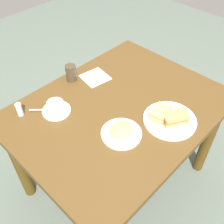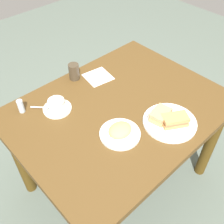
{
  "view_description": "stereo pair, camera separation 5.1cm",
  "coord_description": "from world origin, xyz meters",
  "px_view_note": "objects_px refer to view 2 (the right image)",
  "views": [
    {
      "loc": [
        0.78,
        0.7,
        1.72
      ],
      "look_at": [
        0.07,
        0.02,
        0.75
      ],
      "focal_mm": 42.62,
      "sensor_mm": 36.0,
      "label": 1
    },
    {
      "loc": [
        0.75,
        0.74,
        1.72
      ],
      "look_at": [
        0.07,
        0.02,
        0.75
      ],
      "focal_mm": 42.62,
      "sensor_mm": 36.0,
      "label": 2
    }
  ],
  "objects_px": {
    "sandwich_front": "(175,120)",
    "salt_shaker": "(21,106)",
    "coffee_saucer": "(57,109)",
    "sandwich_back": "(161,115)",
    "spoon": "(43,107)",
    "coffee_cup": "(56,104)",
    "drinking_glass": "(74,72)",
    "side_plate": "(120,134)",
    "napkin": "(98,77)",
    "dining_table": "(119,122)",
    "sandwich_plate": "(170,122)"
  },
  "relations": [
    {
      "from": "coffee_saucer",
      "to": "spoon",
      "type": "xyz_separation_m",
      "value": [
        0.06,
        -0.06,
        0.01
      ]
    },
    {
      "from": "sandwich_front",
      "to": "side_plate",
      "type": "height_order",
      "value": "sandwich_front"
    },
    {
      "from": "side_plate",
      "to": "napkin",
      "type": "xyz_separation_m",
      "value": [
        -0.23,
        -0.43,
        -0.01
      ]
    },
    {
      "from": "coffee_saucer",
      "to": "salt_shaker",
      "type": "distance_m",
      "value": 0.19
    },
    {
      "from": "coffee_saucer",
      "to": "salt_shaker",
      "type": "xyz_separation_m",
      "value": [
        0.15,
        -0.12,
        0.03
      ]
    },
    {
      "from": "coffee_cup",
      "to": "side_plate",
      "type": "xyz_separation_m",
      "value": [
        -0.12,
        0.36,
        -0.03
      ]
    },
    {
      "from": "sandwich_plate",
      "to": "sandwich_front",
      "type": "distance_m",
      "value": 0.04
    },
    {
      "from": "sandwich_back",
      "to": "napkin",
      "type": "height_order",
      "value": "sandwich_back"
    },
    {
      "from": "spoon",
      "to": "sandwich_front",
      "type": "bearing_deg",
      "value": 126.98
    },
    {
      "from": "sandwich_front",
      "to": "drinking_glass",
      "type": "distance_m",
      "value": 0.67
    },
    {
      "from": "napkin",
      "to": "salt_shaker",
      "type": "distance_m",
      "value": 0.5
    },
    {
      "from": "coffee_saucer",
      "to": "side_plate",
      "type": "height_order",
      "value": "side_plate"
    },
    {
      "from": "dining_table",
      "to": "coffee_cup",
      "type": "xyz_separation_m",
      "value": [
        0.26,
        -0.22,
        0.15
      ]
    },
    {
      "from": "sandwich_plate",
      "to": "coffee_saucer",
      "type": "relative_size",
      "value": 1.8
    },
    {
      "from": "coffee_saucer",
      "to": "sandwich_back",
      "type": "bearing_deg",
      "value": 128.37
    },
    {
      "from": "dining_table",
      "to": "coffee_saucer",
      "type": "bearing_deg",
      "value": -40.49
    },
    {
      "from": "sandwich_plate",
      "to": "coffee_saucer",
      "type": "distance_m",
      "value": 0.6
    },
    {
      "from": "coffee_saucer",
      "to": "side_plate",
      "type": "distance_m",
      "value": 0.38
    },
    {
      "from": "spoon",
      "to": "salt_shaker",
      "type": "bearing_deg",
      "value": -32.89
    },
    {
      "from": "salt_shaker",
      "to": "drinking_glass",
      "type": "relative_size",
      "value": 0.76
    },
    {
      "from": "sandwich_front",
      "to": "salt_shaker",
      "type": "xyz_separation_m",
      "value": [
        0.51,
        -0.62,
        -0.0
      ]
    },
    {
      "from": "side_plate",
      "to": "napkin",
      "type": "relative_size",
      "value": 1.35
    },
    {
      "from": "dining_table",
      "to": "coffee_cup",
      "type": "distance_m",
      "value": 0.37
    },
    {
      "from": "sandwich_front",
      "to": "coffee_cup",
      "type": "distance_m",
      "value": 0.62
    },
    {
      "from": "dining_table",
      "to": "sandwich_back",
      "type": "bearing_deg",
      "value": 111.82
    },
    {
      "from": "sandwich_plate",
      "to": "salt_shaker",
      "type": "xyz_separation_m",
      "value": [
        0.51,
        -0.59,
        0.03
      ]
    },
    {
      "from": "salt_shaker",
      "to": "napkin",
      "type": "bearing_deg",
      "value": 174.6
    },
    {
      "from": "coffee_cup",
      "to": "drinking_glass",
      "type": "relative_size",
      "value": 1.13
    },
    {
      "from": "sandwich_back",
      "to": "napkin",
      "type": "distance_m",
      "value": 0.5
    },
    {
      "from": "coffee_cup",
      "to": "drinking_glass",
      "type": "height_order",
      "value": "drinking_glass"
    },
    {
      "from": "sandwich_back",
      "to": "drinking_glass",
      "type": "bearing_deg",
      "value": -79.87
    },
    {
      "from": "sandwich_back",
      "to": "drinking_glass",
      "type": "xyz_separation_m",
      "value": [
        0.1,
        -0.59,
        0.01
      ]
    },
    {
      "from": "spoon",
      "to": "coffee_saucer",
      "type": "bearing_deg",
      "value": 134.82
    },
    {
      "from": "coffee_saucer",
      "to": "salt_shaker",
      "type": "relative_size",
      "value": 2.01
    },
    {
      "from": "sandwich_front",
      "to": "sandwich_back",
      "type": "distance_m",
      "value": 0.08
    },
    {
      "from": "dining_table",
      "to": "coffee_saucer",
      "type": "distance_m",
      "value": 0.36
    },
    {
      "from": "sandwich_front",
      "to": "napkin",
      "type": "distance_m",
      "value": 0.57
    },
    {
      "from": "spoon",
      "to": "napkin",
      "type": "relative_size",
      "value": 0.52
    },
    {
      "from": "napkin",
      "to": "salt_shaker",
      "type": "relative_size",
      "value": 1.97
    },
    {
      "from": "coffee_saucer",
      "to": "drinking_glass",
      "type": "distance_m",
      "value": 0.29
    },
    {
      "from": "coffee_cup",
      "to": "spoon",
      "type": "xyz_separation_m",
      "value": [
        0.05,
        -0.06,
        -0.03
      ]
    },
    {
      "from": "drinking_glass",
      "to": "dining_table",
      "type": "bearing_deg",
      "value": 93.04
    },
    {
      "from": "sandwich_front",
      "to": "coffee_cup",
      "type": "height_order",
      "value": "sandwich_front"
    },
    {
      "from": "napkin",
      "to": "drinking_glass",
      "type": "height_order",
      "value": "drinking_glass"
    },
    {
      "from": "sandwich_plate",
      "to": "sandwich_front",
      "type": "relative_size",
      "value": 1.88
    },
    {
      "from": "sandwich_back",
      "to": "coffee_cup",
      "type": "relative_size",
      "value": 1.08
    },
    {
      "from": "sandwich_back",
      "to": "spoon",
      "type": "height_order",
      "value": "sandwich_back"
    },
    {
      "from": "sandwich_plate",
      "to": "sandwich_back",
      "type": "distance_m",
      "value": 0.06
    },
    {
      "from": "sandwich_back",
      "to": "coffee_saucer",
      "type": "xyz_separation_m",
      "value": [
        0.34,
        -0.43,
        -0.03
      ]
    },
    {
      "from": "napkin",
      "to": "salt_shaker",
      "type": "xyz_separation_m",
      "value": [
        0.5,
        -0.05,
        0.04
      ]
    }
  ]
}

